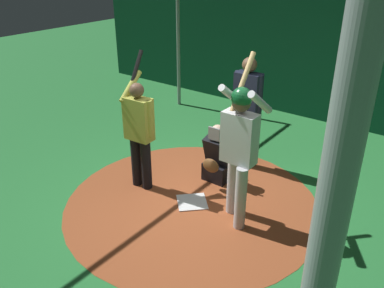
{
  "coord_description": "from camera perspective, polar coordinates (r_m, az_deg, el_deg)",
  "views": [
    {
      "loc": [
        3.9,
        2.94,
        3.32
      ],
      "look_at": [
        0.0,
        0.0,
        0.95
      ],
      "focal_mm": 37.53,
      "sensor_mm": 36.0,
      "label": 1
    }
  ],
  "objects": [
    {
      "name": "ground_plane",
      "position": [
        5.91,
        -0.0,
        -8.32
      ],
      "size": [
        27.76,
        27.76,
        0.0
      ],
      "primitive_type": "plane",
      "color": "#287A38"
    },
    {
      "name": "dirt_circle",
      "position": [
        5.9,
        -0.0,
        -8.3
      ],
      "size": [
        3.66,
        3.66,
        0.01
      ],
      "primitive_type": "cylinder",
      "color": "#9E4C28",
      "rests_on": "ground"
    },
    {
      "name": "home_plate",
      "position": [
        5.9,
        -0.0,
        -8.23
      ],
      "size": [
        0.59,
        0.59,
        0.01
      ],
      "primitive_type": "cube",
      "rotation": [
        0.0,
        0.0,
        0.79
      ],
      "color": "white",
      "rests_on": "dirt_circle"
    },
    {
      "name": "batter",
      "position": [
        5.04,
        6.76,
        0.21
      ],
      "size": [
        0.68,
        0.49,
        2.2
      ],
      "color": "#BCBCC0",
      "rests_on": "ground"
    },
    {
      "name": "catcher",
      "position": [
        6.29,
        3.68,
        -2.12
      ],
      "size": [
        0.58,
        0.4,
        0.95
      ],
      "color": "black",
      "rests_on": "ground"
    },
    {
      "name": "umpire",
      "position": [
        6.51,
        7.82,
        5.25
      ],
      "size": [
        0.23,
        0.49,
        1.85
      ],
      "color": "#4C4C51",
      "rests_on": "ground"
    },
    {
      "name": "visitor",
      "position": [
        5.91,
        -7.51,
        2.14
      ],
      "size": [
        0.55,
        0.51,
        2.03
      ],
      "rotation": [
        0.0,
        0.0,
        0.07
      ],
      "color": "black",
      "rests_on": "ground"
    },
    {
      "name": "back_wall",
      "position": [
        8.82,
        17.43,
        14.2
      ],
      "size": [
        0.22,
        11.76,
        3.39
      ],
      "color": "#0C3D26",
      "rests_on": "ground"
    },
    {
      "name": "cage_frame",
      "position": [
        4.98,
        -0.0,
        14.99
      ],
      "size": [
        6.36,
        5.58,
        3.39
      ],
      "color": "gray",
      "rests_on": "ground"
    }
  ]
}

